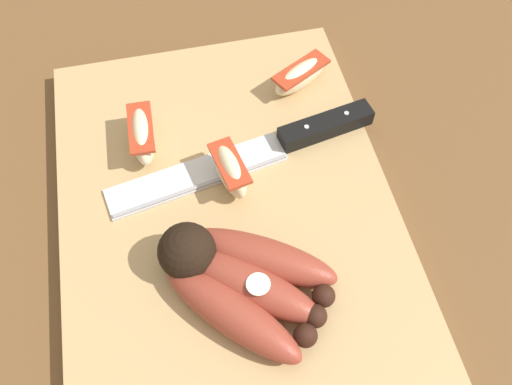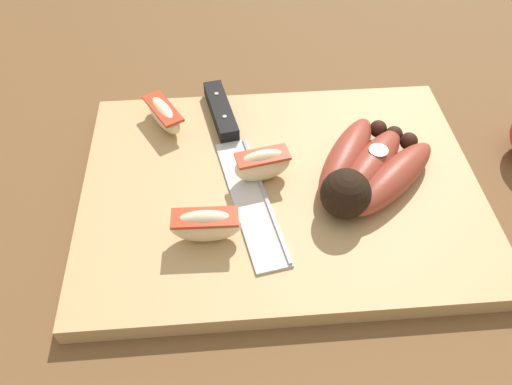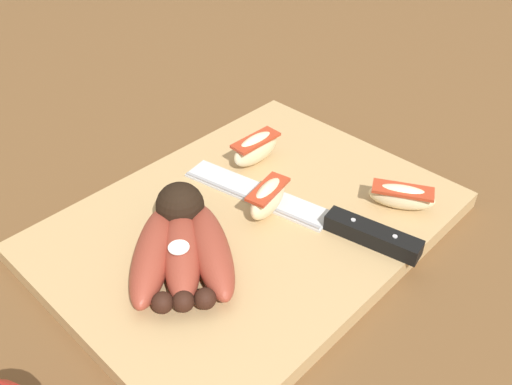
% 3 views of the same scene
% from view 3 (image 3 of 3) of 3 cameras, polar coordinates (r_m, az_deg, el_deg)
% --- Properties ---
extents(ground_plane, '(6.00, 6.00, 0.00)m').
position_cam_3_polar(ground_plane, '(0.61, 1.19, -3.60)').
color(ground_plane, brown).
extents(cutting_board, '(0.42, 0.31, 0.02)m').
position_cam_3_polar(cutting_board, '(0.59, -0.64, -3.40)').
color(cutting_board, tan).
rests_on(cutting_board, ground_plane).
extents(banana_bunch, '(0.15, 0.16, 0.05)m').
position_cam_3_polar(banana_bunch, '(0.54, -7.76, -5.28)').
color(banana_bunch, black).
rests_on(banana_bunch, cutting_board).
extents(chefs_knife, '(0.08, 0.28, 0.02)m').
position_cam_3_polar(chefs_knife, '(0.58, 7.66, -2.84)').
color(chefs_knife, silver).
rests_on(chefs_knife, cutting_board).
extents(apple_wedge_near, '(0.06, 0.03, 0.04)m').
position_cam_3_polar(apple_wedge_near, '(0.58, 1.01, -0.41)').
color(apple_wedge_near, beige).
rests_on(apple_wedge_near, cutting_board).
extents(apple_wedge_middle, '(0.05, 0.07, 0.03)m').
position_cam_3_polar(apple_wedge_middle, '(0.61, 14.96, -0.38)').
color(apple_wedge_middle, beige).
rests_on(apple_wedge_middle, cutting_board).
extents(apple_wedge_far, '(0.07, 0.03, 0.04)m').
position_cam_3_polar(apple_wedge_far, '(0.66, -0.03, 4.63)').
color(apple_wedge_far, beige).
rests_on(apple_wedge_far, cutting_board).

